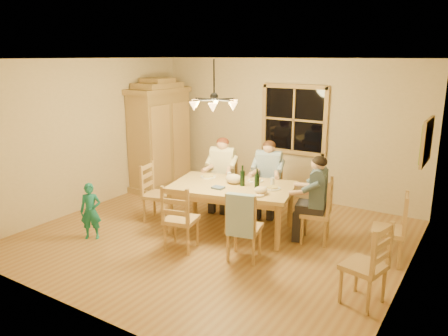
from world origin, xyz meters
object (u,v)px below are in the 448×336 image
Objects in this scene: adult_slate_man at (317,188)px; chair_spare_back at (387,241)px; armoire at (160,139)px; child at (91,211)px; adult_plaid_man at (268,169)px; dining_table at (232,191)px; chair_near_right at (244,238)px; chair_end_left at (158,203)px; chair_near_left at (181,229)px; wine_bottle_a at (243,176)px; wine_bottle_b at (257,179)px; chair_spare_front at (363,278)px; chair_far_left at (223,193)px; adult_woman at (222,165)px; chandelier at (214,103)px; chair_far_right at (268,198)px; chair_end_right at (315,223)px.

chair_spare_back is at bearing -109.16° from adult_slate_man.
armoire reaches higher than chair_spare_back.
adult_plaid_man is at bearing 19.68° from child.
dining_table is 2.20m from child.
dining_table is at bearing 7.58° from child.
chair_near_right is 2.01m from chair_end_left.
wine_bottle_a is (0.41, 1.05, 0.62)m from chair_near_left.
chair_near_right is 1.01m from wine_bottle_b.
adult_slate_man reaches higher than chair_near_left.
armoire is 6.97× the size of wine_bottle_b.
chair_spare_front is at bearing -23.73° from dining_table.
dining_table is at bearing 117.90° from chair_far_left.
adult_woman is at bearing 72.04° from chair_spare_front.
chair_near_right reaches higher than dining_table.
child is (-2.11, -1.41, -0.49)m from wine_bottle_b.
wine_bottle_a is (0.15, 0.06, 0.26)m from dining_table.
chandelier is 3.07m from chair_spare_back.
chair_spare_front is (2.20, -2.00, 0.00)m from chair_far_right.
chair_far_right is at bearing 180.00° from chair_far_left.
wine_bottle_a reaches higher than child.
child is at bearing -177.46° from chair_near_right.
chandelier reaches higher than chair_near_right.
wine_bottle_b is 2.02m from chair_spare_back.
adult_woman is at bearing 63.43° from adult_slate_man.
chair_spare_back is (1.07, -0.12, 0.00)m from chair_end_right.
adult_plaid_man reaches higher than chair_end_left.
chair_spare_back is (2.20, -0.78, 0.00)m from chair_far_right.
chair_near_right is 1.16m from wine_bottle_a.
child is at bearing -175.81° from chair_near_left.
adult_woman is (1.84, -0.46, -0.22)m from armoire.
chandelier is at bearing 92.86° from chair_spare_back.
chandelier is 0.88× the size of adult_plaid_man.
chair_spare_back is at bearing 16.36° from chair_near_right.
chair_far_right and chair_end_left have the same top height.
chair_far_left is 3.00× the size of wine_bottle_a.
adult_woman is at bearing 139.25° from wine_bottle_a.
armoire is at bearing -18.85° from adult_plaid_man.
chandelier reaches higher than chair_far_left.
dining_table is 0.99m from adult_plaid_man.
adult_plaid_man is 2.65× the size of wine_bottle_b.
adult_woman reaches higher than dining_table.
chair_spare_front is (4.87, -2.27, -0.75)m from armoire.
chair_far_right is at bearing 60.65° from chair_spare_front.
adult_plaid_man is at bearing 46.64° from chair_end_right.
adult_plaid_man is 3.02m from chair_spare_front.
dining_table is 2.14× the size of chair_end_left.
chair_end_right is (1.96, -0.47, 0.00)m from chair_far_left.
chair_near_left is 2.01m from chair_end_right.
chair_far_left is at bearing 130.90° from dining_table.
chair_far_right is (0.25, 1.33, -1.77)m from chandelier.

